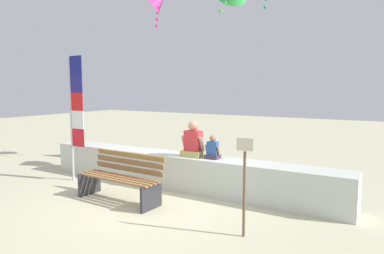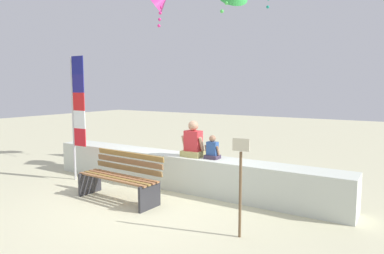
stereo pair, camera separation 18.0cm
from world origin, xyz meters
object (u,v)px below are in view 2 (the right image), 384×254
at_px(park_bench, 121,178).
at_px(person_adult, 193,142).
at_px(sign_post, 240,180).
at_px(kite_magenta, 161,1).
at_px(flag_banner, 77,108).
at_px(person_child, 212,150).

xyz_separation_m(park_bench, person_adult, (0.85, 1.23, 0.59)).
height_order(park_bench, sign_post, sign_post).
bearing_deg(sign_post, kite_magenta, 139.35).
relative_size(park_bench, person_adult, 2.37).
height_order(kite_magenta, sign_post, kite_magenta).
bearing_deg(flag_banner, sign_post, -10.89).
height_order(flag_banner, kite_magenta, kite_magenta).
bearing_deg(park_bench, person_child, 43.34).
relative_size(park_bench, kite_magenta, 1.61).
bearing_deg(kite_magenta, flag_banner, -102.37).
bearing_deg(person_adult, flag_banner, -164.95).
relative_size(flag_banner, sign_post, 1.98).
height_order(person_adult, person_child, person_adult).
height_order(park_bench, person_adult, person_adult).
relative_size(park_bench, person_child, 3.71).
height_order(person_adult, sign_post, person_adult).
bearing_deg(park_bench, flag_banner, 164.14).
height_order(person_child, sign_post, sign_post).
bearing_deg(park_bench, kite_magenta, 112.86).
bearing_deg(kite_magenta, sign_post, -40.65).
xyz_separation_m(person_child, kite_magenta, (-2.56, 1.76, 3.52)).
distance_m(park_bench, flag_banner, 2.25).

